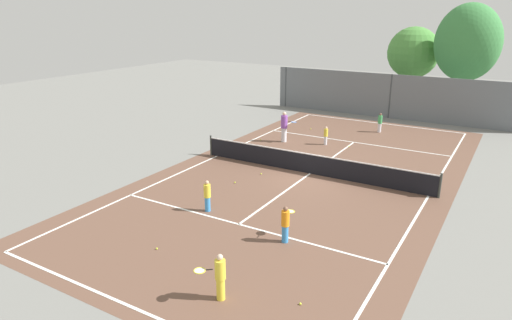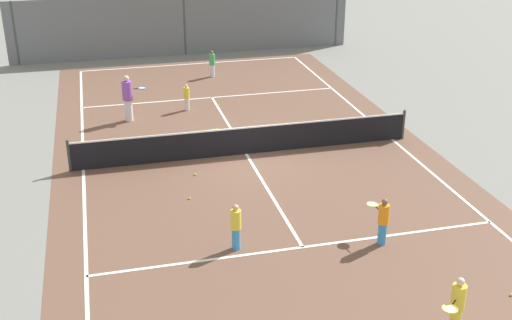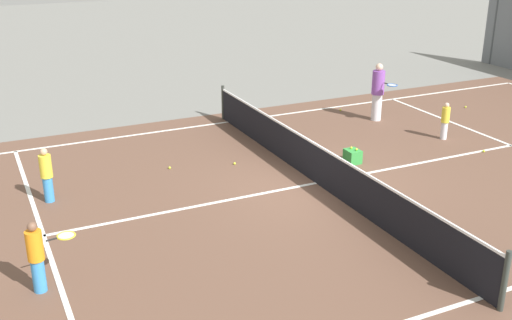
{
  "view_description": "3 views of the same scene",
  "coord_description": "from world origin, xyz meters",
  "px_view_note": "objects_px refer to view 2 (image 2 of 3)",
  "views": [
    {
      "loc": [
        8.25,
        -19.11,
        7.49
      ],
      "look_at": [
        -1.45,
        -2.71,
        1.22
      ],
      "focal_mm": 31.81,
      "sensor_mm": 36.0,
      "label": 1
    },
    {
      "loc": [
        -4.79,
        -20.42,
        8.99
      ],
      "look_at": [
        -0.23,
        -2.31,
        0.78
      ],
      "focal_mm": 46.11,
      "sensor_mm": 36.0,
      "label": 2
    },
    {
      "loc": [
        12.05,
        -7.34,
        5.96
      ],
      "look_at": [
        -0.03,
        -1.62,
        0.86
      ],
      "focal_mm": 43.96,
      "sensor_mm": 36.0,
      "label": 3
    }
  ],
  "objects_px": {
    "tennis_ball_0": "(127,92)",
    "tennis_ball_5": "(195,174)",
    "tennis_ball_1": "(511,295)",
    "player_3": "(128,98)",
    "player_2": "(212,64)",
    "tennis_ball_3": "(190,198)",
    "player_1": "(383,220)",
    "tennis_ball_4": "(94,127)",
    "tennis_ball_2": "(219,105)",
    "player_4": "(457,306)",
    "player_0": "(187,97)",
    "ball_crate": "(215,135)",
    "player_5": "(236,226)"
  },
  "relations": [
    {
      "from": "tennis_ball_0",
      "to": "tennis_ball_5",
      "type": "xyz_separation_m",
      "value": [
        1.53,
        -9.28,
        0.0
      ]
    },
    {
      "from": "player_2",
      "to": "tennis_ball_0",
      "type": "relative_size",
      "value": 19.08
    },
    {
      "from": "player_0",
      "to": "tennis_ball_4",
      "type": "height_order",
      "value": "player_0"
    },
    {
      "from": "player_1",
      "to": "tennis_ball_5",
      "type": "distance_m",
      "value": 6.79
    },
    {
      "from": "tennis_ball_0",
      "to": "tennis_ball_2",
      "type": "bearing_deg",
      "value": -36.62
    },
    {
      "from": "player_0",
      "to": "tennis_ball_4",
      "type": "distance_m",
      "value": 3.97
    },
    {
      "from": "player_4",
      "to": "tennis_ball_0",
      "type": "relative_size",
      "value": 20.92
    },
    {
      "from": "player_3",
      "to": "tennis_ball_1",
      "type": "bearing_deg",
      "value": -61.19
    },
    {
      "from": "tennis_ball_2",
      "to": "tennis_ball_4",
      "type": "relative_size",
      "value": 1.0
    },
    {
      "from": "player_0",
      "to": "player_5",
      "type": "bearing_deg",
      "value": -92.09
    },
    {
      "from": "player_0",
      "to": "player_1",
      "type": "xyz_separation_m",
      "value": [
        3.36,
        -11.75,
        0.12
      ]
    },
    {
      "from": "tennis_ball_2",
      "to": "tennis_ball_3",
      "type": "xyz_separation_m",
      "value": [
        -2.52,
        -8.24,
        0.0
      ]
    },
    {
      "from": "player_3",
      "to": "tennis_ball_3",
      "type": "distance_m",
      "value": 7.47
    },
    {
      "from": "player_0",
      "to": "player_4",
      "type": "relative_size",
      "value": 0.8
    },
    {
      "from": "player_3",
      "to": "tennis_ball_5",
      "type": "relative_size",
      "value": 27.86
    },
    {
      "from": "player_0",
      "to": "tennis_ball_4",
      "type": "relative_size",
      "value": 16.66
    },
    {
      "from": "player_1",
      "to": "tennis_ball_2",
      "type": "height_order",
      "value": "player_1"
    },
    {
      "from": "tennis_ball_2",
      "to": "tennis_ball_3",
      "type": "distance_m",
      "value": 8.61
    },
    {
      "from": "tennis_ball_3",
      "to": "tennis_ball_1",
      "type": "bearing_deg",
      "value": -45.96
    },
    {
      "from": "player_5",
      "to": "tennis_ball_2",
      "type": "bearing_deg",
      "value": 81.1
    },
    {
      "from": "tennis_ball_1",
      "to": "tennis_ball_5",
      "type": "height_order",
      "value": "same"
    },
    {
      "from": "ball_crate",
      "to": "tennis_ball_1",
      "type": "relative_size",
      "value": 6.45
    },
    {
      "from": "player_5",
      "to": "ball_crate",
      "type": "distance_m",
      "value": 7.66
    },
    {
      "from": "ball_crate",
      "to": "tennis_ball_1",
      "type": "distance_m",
      "value": 12.18
    },
    {
      "from": "player_0",
      "to": "tennis_ball_3",
      "type": "relative_size",
      "value": 16.66
    },
    {
      "from": "player_2",
      "to": "player_5",
      "type": "relative_size",
      "value": 0.98
    },
    {
      "from": "player_1",
      "to": "tennis_ball_2",
      "type": "bearing_deg",
      "value": 99.4
    },
    {
      "from": "ball_crate",
      "to": "tennis_ball_0",
      "type": "xyz_separation_m",
      "value": [
        -2.73,
        6.41,
        -0.15
      ]
    },
    {
      "from": "tennis_ball_1",
      "to": "ball_crate",
      "type": "bearing_deg",
      "value": 113.32
    },
    {
      "from": "player_4",
      "to": "tennis_ball_2",
      "type": "bearing_deg",
      "value": 97.01
    },
    {
      "from": "player_5",
      "to": "ball_crate",
      "type": "bearing_deg",
      "value": 83.28
    },
    {
      "from": "player_2",
      "to": "tennis_ball_3",
      "type": "xyz_separation_m",
      "value": [
        -3.05,
        -12.48,
        -0.61
      ]
    },
    {
      "from": "player_2",
      "to": "tennis_ball_2",
      "type": "relative_size",
      "value": 19.08
    },
    {
      "from": "player_0",
      "to": "tennis_ball_3",
      "type": "height_order",
      "value": "player_0"
    },
    {
      "from": "player_4",
      "to": "tennis_ball_4",
      "type": "xyz_separation_m",
      "value": [
        -7.08,
        14.42,
        -0.68
      ]
    },
    {
      "from": "tennis_ball_2",
      "to": "tennis_ball_1",
      "type": "bearing_deg",
      "value": -75.2
    },
    {
      "from": "ball_crate",
      "to": "tennis_ball_2",
      "type": "bearing_deg",
      "value": 76.74
    },
    {
      "from": "tennis_ball_0",
      "to": "tennis_ball_1",
      "type": "xyz_separation_m",
      "value": [
        7.55,
        -17.6,
        0.0
      ]
    },
    {
      "from": "player_3",
      "to": "tennis_ball_2",
      "type": "bearing_deg",
      "value": 13.78
    },
    {
      "from": "tennis_ball_4",
      "to": "tennis_ball_3",
      "type": "bearing_deg",
      "value": -69.08
    },
    {
      "from": "ball_crate",
      "to": "tennis_ball_3",
      "type": "distance_m",
      "value": 4.79
    },
    {
      "from": "player_3",
      "to": "tennis_ball_5",
      "type": "height_order",
      "value": "player_3"
    },
    {
      "from": "player_0",
      "to": "ball_crate",
      "type": "height_order",
      "value": "player_0"
    },
    {
      "from": "player_2",
      "to": "tennis_ball_1",
      "type": "relative_size",
      "value": 19.08
    },
    {
      "from": "ball_crate",
      "to": "tennis_ball_4",
      "type": "distance_m",
      "value": 4.87
    },
    {
      "from": "player_3",
      "to": "player_0",
      "type": "bearing_deg",
      "value": 15.91
    },
    {
      "from": "player_1",
      "to": "player_3",
      "type": "distance_m",
      "value": 12.48
    },
    {
      "from": "player_1",
      "to": "tennis_ball_4",
      "type": "height_order",
      "value": "player_1"
    },
    {
      "from": "player_2",
      "to": "player_1",
      "type": "bearing_deg",
      "value": -84.89
    },
    {
      "from": "player_0",
      "to": "tennis_ball_1",
      "type": "xyz_separation_m",
      "value": [
        5.31,
        -14.67,
        -0.53
      ]
    }
  ]
}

